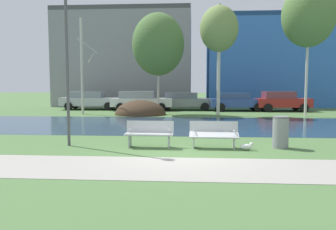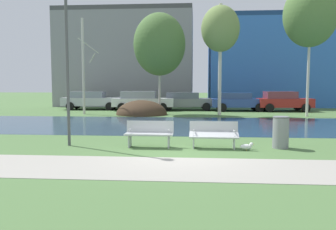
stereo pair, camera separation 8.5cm
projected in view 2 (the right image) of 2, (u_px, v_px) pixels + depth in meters
ground_plane at (187, 120)px, 20.43m from camera, size 120.00×120.00×0.00m
paved_path_strip at (177, 168)px, 8.82m from camera, size 60.00×2.47×0.01m
river_band at (186, 125)px, 18.05m from camera, size 80.00×8.02×0.01m
soil_mound at (142, 115)px, 24.04m from camera, size 3.48×3.40×1.99m
bench_left at (149, 133)px, 11.71m from camera, size 1.61×0.59×0.87m
bench_right at (214, 134)px, 11.54m from camera, size 1.61×0.59×0.87m
trash_bin at (281, 132)px, 11.53m from camera, size 0.54×0.54×1.05m
seagull at (247, 146)px, 11.14m from camera, size 0.45×0.17×0.26m
streetlamp at (67, 40)px, 11.73m from camera, size 0.32×0.32×5.33m
birch_far_left at (84, 66)px, 24.11m from camera, size 1.25×2.04×6.57m
birch_left at (159, 44)px, 23.95m from camera, size 3.55×3.55×6.91m
birch_center_left at (220, 29)px, 23.06m from camera, size 2.52×2.52×7.33m
birch_center at (310, 15)px, 22.03m from camera, size 3.33×3.33×8.41m
parked_van_nearest_silver at (91, 100)px, 28.72m from camera, size 4.87×2.24×1.47m
parked_sedan_second_white at (142, 100)px, 27.58m from camera, size 4.84×2.11×1.52m
parked_hatch_third_grey at (186, 101)px, 28.01m from camera, size 4.59×2.11×1.41m
parked_wagon_fourth_blue at (238, 101)px, 27.19m from camera, size 4.30×2.15×1.40m
parked_suv_fifth_red at (283, 101)px, 26.87m from camera, size 4.13×2.22×1.52m
building_grey_warehouse at (128, 59)px, 34.73m from camera, size 12.69×7.24×9.04m
building_blue_store at (267, 62)px, 33.84m from camera, size 11.05×7.36×8.35m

